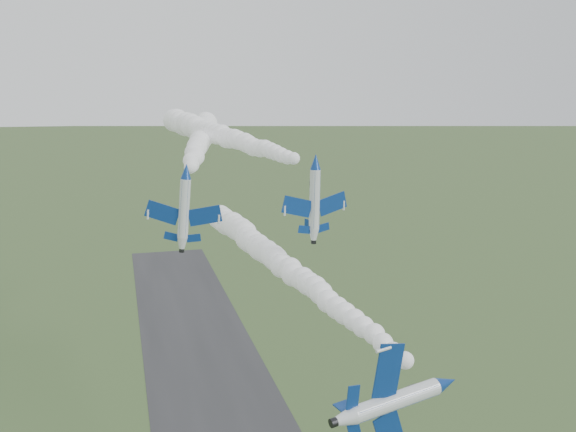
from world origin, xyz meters
name	(u,v)px	position (x,y,z in m)	size (l,w,h in m)	color
jet_lead	(447,383)	(13.19, -10.68, 28.76)	(4.46, 13.44, 11.14)	silver
smoke_trail_jet_lead	(286,267)	(7.29, 24.98, 30.59)	(4.47, 64.65, 4.47)	white
jet_pair_left	(186,171)	(-6.48, 23.37, 44.82)	(10.03, 11.84, 2.97)	silver
smoke_trail_jet_pair_left	(200,141)	(-0.42, 56.70, 46.16)	(5.02, 62.22, 5.02)	white
jet_pair_right	(316,162)	(11.15, 23.50, 45.54)	(10.62, 12.34, 3.10)	silver
smoke_trail_jet_pair_right	(223,136)	(3.12, 52.63, 47.18)	(4.70, 53.96, 4.70)	white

